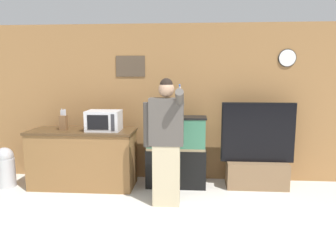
# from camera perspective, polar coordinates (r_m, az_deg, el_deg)

# --- Properties ---
(wall_back_paneled) EXTENTS (10.00, 0.08, 2.60)m
(wall_back_paneled) POSITION_cam_1_polar(r_m,az_deg,el_deg) (5.53, 1.32, 4.03)
(wall_back_paneled) COLOR olive
(wall_back_paneled) RESTS_ON ground_plane
(counter_island) EXTENTS (1.65, 0.69, 0.92)m
(counter_island) POSITION_cam_1_polar(r_m,az_deg,el_deg) (5.40, -14.53, -5.46)
(counter_island) COLOR brown
(counter_island) RESTS_ON ground_plane
(microwave) EXTENTS (0.51, 0.38, 0.31)m
(microwave) POSITION_cam_1_polar(r_m,az_deg,el_deg) (5.15, -11.11, 0.92)
(microwave) COLOR silver
(microwave) RESTS_ON counter_island
(knife_block) EXTENTS (0.11, 0.11, 0.33)m
(knife_block) POSITION_cam_1_polar(r_m,az_deg,el_deg) (5.40, -17.75, 0.70)
(knife_block) COLOR brown
(knife_block) RESTS_ON counter_island
(aquarium_on_stand) EXTENTS (0.94, 0.38, 1.13)m
(aquarium_on_stand) POSITION_cam_1_polar(r_m,az_deg,el_deg) (5.21, 1.42, -4.51)
(aquarium_on_stand) COLOR black
(aquarium_on_stand) RESTS_ON ground_plane
(tv_on_stand) EXTENTS (1.14, 0.40, 1.35)m
(tv_on_stand) POSITION_cam_1_polar(r_m,az_deg,el_deg) (5.39, 15.23, -6.28)
(tv_on_stand) COLOR brown
(tv_on_stand) RESTS_ON ground_plane
(person_standing) EXTENTS (0.55, 0.41, 1.74)m
(person_standing) POSITION_cam_1_polar(r_m,az_deg,el_deg) (4.40, -0.41, -2.54)
(person_standing) COLOR #BCAD89
(person_standing) RESTS_ON ground_plane
(trash_bin) EXTENTS (0.30, 0.30, 0.64)m
(trash_bin) POSITION_cam_1_polar(r_m,az_deg,el_deg) (5.84, -26.50, -6.40)
(trash_bin) COLOR #B7B7BC
(trash_bin) RESTS_ON ground_plane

